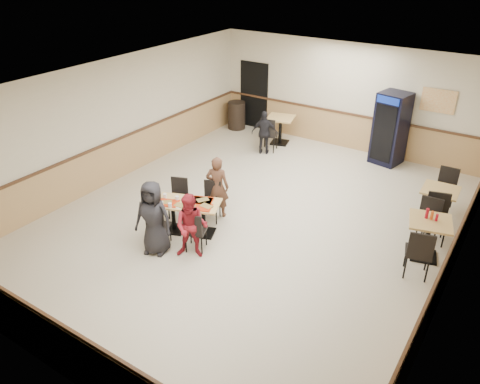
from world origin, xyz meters
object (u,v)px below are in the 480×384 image
Objects in this scene: main_table at (188,212)px; pepsi_cooler at (390,129)px; side_table_near at (428,233)px; back_table at (280,126)px; diner_woman_left at (153,218)px; side_table_far at (438,200)px; lone_diner at (265,133)px; diner_woman_right at (191,227)px; trash_bin at (237,115)px; diner_man_opposite at (217,187)px.

pepsi_cooler is at bearing 46.81° from main_table.
back_table is at bearing 145.23° from side_table_near.
diner_woman_left reaches higher than side_table_far.
pepsi_cooler reaches higher than lone_diner.
back_table is at bearing 79.34° from diner_woman_left.
trash_bin is (-3.19, 6.31, -0.22)m from diner_woman_right.
diner_woman_left is 1.79m from diner_man_opposite.
diner_woman_left is at bearing -135.88° from side_table_far.
main_table is 1.10× the size of diner_woman_right.
diner_woman_right is 0.94× the size of diner_man_opposite.
diner_man_opposite reaches higher than diner_woman_right.
side_table_near is 1.05× the size of trash_bin.
diner_man_opposite is at bearing 81.64° from diner_woman_right.
pepsi_cooler reaches higher than diner_man_opposite.
diner_woman_left is 1.72× the size of trash_bin.
diner_woman_right is 1.70× the size of side_table_far.
back_table is at bearing -161.70° from pepsi_cooler.
back_table is at bearing -98.44° from diner_man_opposite.
main_table is at bearing 63.49° from diner_man_opposite.
diner_woman_right is 6.12m from back_table.
diner_man_opposite is 5.32m from pepsi_cooler.
back_table is (-1.40, 5.96, -0.12)m from diner_woman_right.
trash_bin is at bearing 93.21° from main_table.
back_table reaches higher than side_table_near.
main_table is 5.40m from back_table.
side_table_far reaches higher than main_table.
diner_man_opposite is 4.31m from side_table_near.
side_table_near is at bearing -29.45° from trash_bin.
back_table is (-0.91, 4.45, -0.16)m from diner_man_opposite.
back_table is (0.00, 0.92, -0.08)m from lone_diner.
lone_diner reaches higher than trash_bin.
trash_bin is at bearing 150.55° from side_table_near.
main_table is 6.20m from pepsi_cooler.
diner_woman_left reaches higher than diner_man_opposite.
side_table_near is at bearing 172.02° from diner_man_opposite.
lone_diner is 1.42× the size of trash_bin.
main_table is 1.57× the size of back_table.
trash_bin is (-2.50, 6.58, -0.31)m from diner_woman_left.
trash_bin is at bearing -60.23° from lone_diner.
diner_man_opposite reaches higher than lone_diner.
diner_man_opposite is at bearing 66.36° from diner_woman_left.
diner_woman_right reaches higher than side_table_near.
lone_diner is at bearing -95.55° from diner_man_opposite.
side_table_far is at bearing -41.74° from pepsi_cooler.
pepsi_cooler reaches higher than main_table.
diner_man_opposite is (0.10, 0.89, 0.23)m from main_table.
main_table is at bearing -65.45° from trash_bin.
pepsi_cooler is (-1.88, 2.47, 0.46)m from side_table_far.
trash_bin is at bearing -168.42° from pepsi_cooler.
main_table is at bearing -100.77° from pepsi_cooler.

